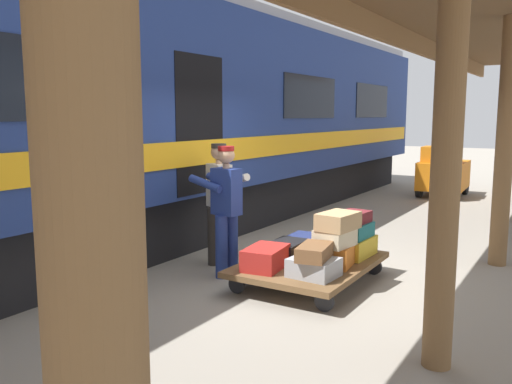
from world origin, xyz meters
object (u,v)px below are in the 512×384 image
object	(u,v)px
suitcase_tan_vintage	(338,221)
porter_by_door	(220,200)
suitcase_red_plastic	(266,258)
suitcase_cream_canvas	(335,238)
luggage_cart	(309,264)
suitcase_teal_softside	(352,230)
suitcase_navy_fabric	(306,242)
suitcase_black_hardshell	(287,250)
suitcase_brown_leather	(314,252)
suitcase_maroon_trunk	(352,218)
suitcase_gray_aluminum	(314,267)
porter_in_overalls	(225,206)
baggage_tug	(443,172)
suitcase_yellow_case	(350,246)
suitcase_orange_carryall	(333,255)
train_car	(125,117)

from	to	relation	value
suitcase_tan_vintage	porter_by_door	bearing A→B (deg)	-4.38
suitcase_red_plastic	suitcase_cream_canvas	distance (m)	0.87
luggage_cart	suitcase_cream_canvas	size ratio (longest dim) A/B	4.41
suitcase_teal_softside	porter_by_door	bearing A→B (deg)	12.79
suitcase_navy_fabric	suitcase_black_hardshell	bearing A→B (deg)	90.00
suitcase_black_hardshell	suitcase_brown_leather	distance (m)	0.87
suitcase_teal_softside	suitcase_maroon_trunk	world-z (taller)	suitcase_maroon_trunk
suitcase_brown_leather	suitcase_gray_aluminum	bearing A→B (deg)	-49.90
suitcase_cream_canvas	porter_in_overalls	size ratio (longest dim) A/B	0.26
luggage_cart	suitcase_brown_leather	size ratio (longest dim) A/B	3.64
porter_in_overalls	suitcase_teal_softside	bearing A→B (deg)	-149.79
suitcase_brown_leather	baggage_tug	distance (m)	8.92
suitcase_red_plastic	porter_by_door	distance (m)	1.42
suitcase_yellow_case	baggage_tug	xyz separation A→B (m)	(0.56, -7.81, 0.22)
suitcase_orange_carryall	suitcase_gray_aluminum	world-z (taller)	suitcase_orange_carryall
suitcase_navy_fabric	baggage_tug	xyz separation A→B (m)	(-0.07, -7.81, 0.25)
train_car	suitcase_maroon_trunk	size ratio (longest dim) A/B	39.66
train_car	suitcase_orange_carryall	size ratio (longest dim) A/B	41.68
suitcase_cream_canvas	suitcase_maroon_trunk	bearing A→B (deg)	-89.52
suitcase_tan_vintage	suitcase_gray_aluminum	bearing A→B (deg)	83.64
suitcase_yellow_case	suitcase_orange_carryall	bearing A→B (deg)	90.00
luggage_cart	porter_in_overalls	xyz separation A→B (m)	(1.07, 0.29, 0.68)
suitcase_brown_leather	suitcase_teal_softside	bearing A→B (deg)	-90.91
suitcase_red_plastic	suitcase_maroon_trunk	size ratio (longest dim) A/B	1.17
suitcase_maroon_trunk	porter_in_overalls	distance (m)	1.64
suitcase_red_plastic	baggage_tug	bearing A→B (deg)	-90.48
suitcase_teal_softside	baggage_tug	distance (m)	7.83
suitcase_black_hardshell	suitcase_tan_vintage	size ratio (longest dim) A/B	1.05
suitcase_teal_softside	porter_in_overalls	world-z (taller)	porter_in_overalls
baggage_tug	suitcase_black_hardshell	bearing A→B (deg)	89.49
suitcase_yellow_case	porter_in_overalls	world-z (taller)	porter_in_overalls
suitcase_gray_aluminum	train_car	bearing A→B (deg)	-13.40
suitcase_black_hardshell	suitcase_tan_vintage	world-z (taller)	suitcase_tan_vintage
suitcase_yellow_case	suitcase_maroon_trunk	size ratio (longest dim) A/B	1.20
suitcase_yellow_case	suitcase_tan_vintage	distance (m)	0.70
suitcase_teal_softside	suitcase_black_hardshell	bearing A→B (deg)	39.14
train_car	suitcase_gray_aluminum	size ratio (longest dim) A/B	40.97
suitcase_red_plastic	suitcase_black_hardshell	xyz separation A→B (m)	(0.00, -0.54, -0.02)
luggage_cart	baggage_tug	xyz separation A→B (m)	(0.24, -8.35, 0.39)
suitcase_orange_carryall	suitcase_maroon_trunk	bearing A→B (deg)	-93.15
train_car	suitcase_maroon_trunk	bearing A→B (deg)	-177.58
luggage_cart	suitcase_gray_aluminum	distance (m)	0.64
suitcase_yellow_case	suitcase_brown_leather	bearing A→B (deg)	90.59
suitcase_brown_leather	baggage_tug	xyz separation A→B (m)	(0.57, -8.90, 0.05)
luggage_cart	suitcase_yellow_case	bearing A→B (deg)	-120.32
suitcase_gray_aluminum	porter_by_door	size ratio (longest dim) A/B	0.30
luggage_cart	suitcase_brown_leather	world-z (taller)	suitcase_brown_leather
suitcase_navy_fabric	suitcase_teal_softside	distance (m)	0.71
suitcase_navy_fabric	baggage_tug	bearing A→B (deg)	-90.55
suitcase_black_hardshell	suitcase_orange_carryall	bearing A→B (deg)	180.00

